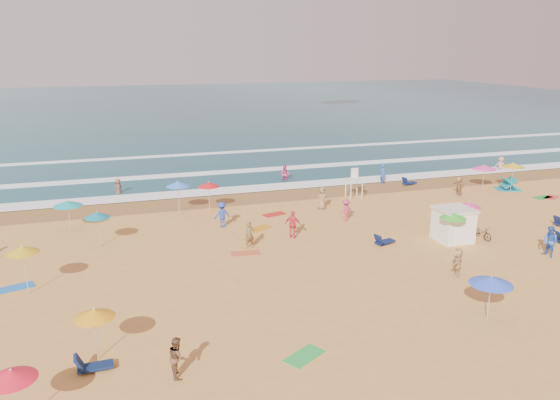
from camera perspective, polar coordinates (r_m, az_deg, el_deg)
name	(u,v)px	position (r m, az deg, el deg)	size (l,w,h in m)	color
ground	(341,246)	(33.99, 6.40, -4.77)	(220.00, 220.00, 0.00)	gold
ocean	(176,107)	(114.45, -10.82, 9.49)	(220.00, 140.00, 0.18)	#0C4756
wet_sand	(281,195)	(45.15, 0.08, 0.52)	(220.00, 220.00, 0.00)	olive
surf_foam	(254,172)	(53.36, -2.75, 2.98)	(200.00, 18.70, 0.05)	white
cabana	(453,225)	(36.07, 17.64, -2.54)	(2.00, 2.00, 2.00)	white
cabana_roof	(455,209)	(35.77, 17.78, -0.92)	(2.20, 2.20, 0.12)	silver
bicycle	(481,232)	(37.11, 20.25, -3.19)	(0.58, 1.66, 0.87)	black
lifeguard_stand	(354,186)	(44.41, 7.75, 1.50)	(1.20, 1.20, 2.10)	white
beach_umbrellas	(341,215)	(33.10, 6.39, -1.57)	(48.21, 24.09, 0.83)	gold
loungers	(446,246)	(34.77, 16.93, -4.60)	(59.79, 25.42, 0.34)	#101A52
towels	(382,253)	(33.07, 10.57, -5.51)	(47.09, 22.17, 0.03)	red
popup_tents	(560,199)	(46.90, 27.24, 0.07)	(2.49, 13.17, 1.20)	#EC349E
beachgoers	(345,213)	(37.84, 6.80, -1.35)	(51.14, 28.87, 2.09)	blue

